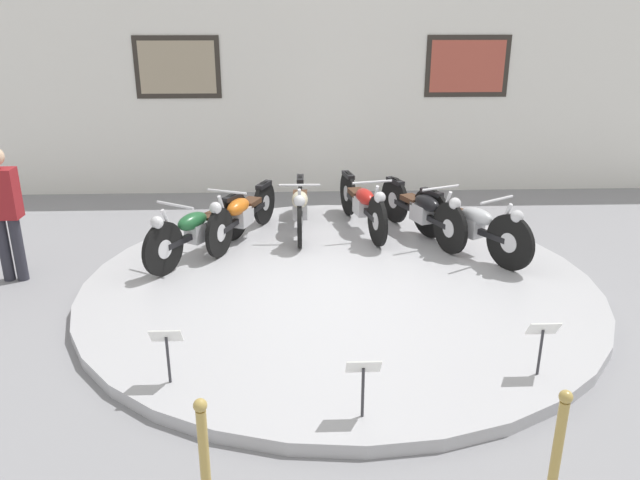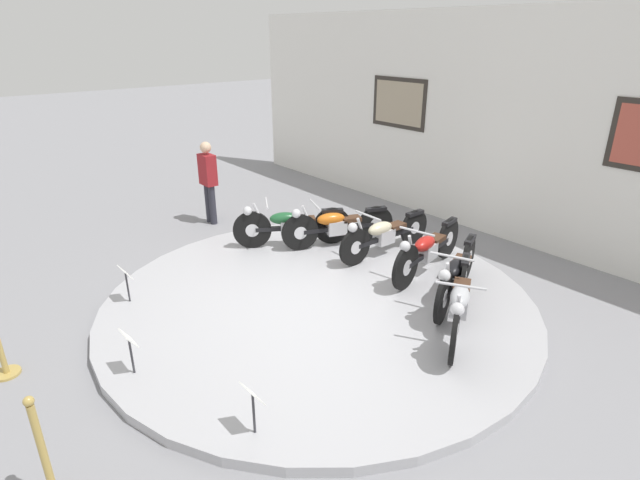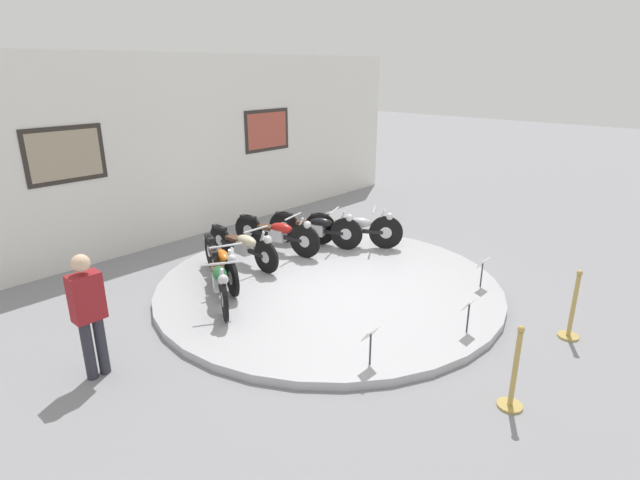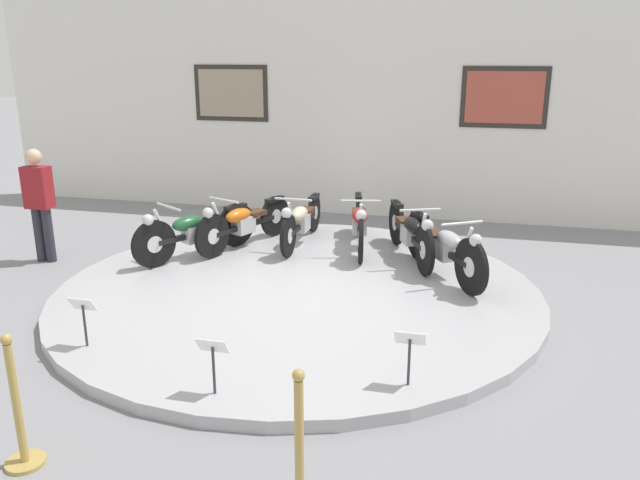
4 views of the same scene
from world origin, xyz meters
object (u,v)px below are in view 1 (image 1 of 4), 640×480
at_px(motorcycle_silver, 470,223).
at_px(info_placard_front_left, 167,343).
at_px(motorcycle_green, 198,228).
at_px(motorcycle_black, 422,209).
at_px(info_placard_front_centre, 363,375).
at_px(info_placard_front_right, 542,336).
at_px(motorcycle_red, 363,203).
at_px(visitor_standing, 4,208).
at_px(motorcycle_orange, 242,213).
at_px(motorcycle_cream, 300,205).

xyz_separation_m(motorcycle_silver, info_placard_front_left, (-3.24, -2.81, -0.03)).
height_order(motorcycle_green, motorcycle_black, motorcycle_black).
distance_m(info_placard_front_centre, info_placard_front_right, 1.64).
bearing_deg(info_placard_front_right, info_placard_front_centre, -161.33).
distance_m(motorcycle_red, motorcycle_silver, 1.57).
bearing_deg(info_placard_front_left, visitor_standing, 132.89).
distance_m(motorcycle_silver, info_placard_front_left, 4.29).
bearing_deg(motorcycle_black, info_placard_front_centre, -107.04).
bearing_deg(info_placard_front_centre, motorcycle_black, 72.96).
xyz_separation_m(motorcycle_green, visitor_standing, (-2.14, -0.35, 0.39)).
distance_m(info_placard_front_right, visitor_standing, 5.93).
bearing_deg(visitor_standing, info_placard_front_right, -24.55).
bearing_deg(info_placard_front_right, info_placard_front_left, 180.00).
bearing_deg(info_placard_front_right, motorcycle_red, 106.50).
bearing_deg(motorcycle_silver, motorcycle_red, 143.05).
bearing_deg(info_placard_front_right, motorcycle_black, 95.76).
distance_m(motorcycle_red, visitor_standing, 4.48).
height_order(motorcycle_silver, info_placard_front_left, motorcycle_silver).
relative_size(motorcycle_green, motorcycle_black, 0.92).
bearing_deg(motorcycle_green, motorcycle_silver, 0.04).
relative_size(motorcycle_orange, info_placard_front_centre, 3.62).
height_order(motorcycle_cream, info_placard_front_centre, motorcycle_cream).
height_order(motorcycle_green, motorcycle_orange, motorcycle_green).
height_order(motorcycle_silver, visitor_standing, visitor_standing).
height_order(motorcycle_orange, visitor_standing, visitor_standing).
height_order(motorcycle_green, motorcycle_red, motorcycle_red).
bearing_deg(motorcycle_green, info_placard_front_left, -87.06).
height_order(info_placard_front_centre, visitor_standing, visitor_standing).
distance_m(motorcycle_green, info_placard_front_centre, 3.74).
distance_m(motorcycle_red, info_placard_front_left, 4.25).
xyz_separation_m(info_placard_front_left, info_placard_front_right, (3.10, 0.00, 0.00)).
xyz_separation_m(motorcycle_silver, info_placard_front_centre, (-1.69, -3.33, -0.03)).
bearing_deg(info_placard_front_centre, visitor_standing, 142.12).
bearing_deg(visitor_standing, motorcycle_green, 9.19).
xyz_separation_m(motorcycle_red, info_placard_front_left, (-1.99, -3.75, -0.03)).
bearing_deg(motorcycle_red, motorcycle_black, -23.96).
xyz_separation_m(motorcycle_green, info_placard_front_right, (3.24, -2.81, -0.02)).
relative_size(motorcycle_orange, motorcycle_black, 0.98).
relative_size(motorcycle_green, motorcycle_red, 0.87).
bearing_deg(motorcycle_cream, motorcycle_orange, -156.40).
height_order(motorcycle_black, visitor_standing, visitor_standing).
xyz_separation_m(info_placard_front_left, info_placard_front_centre, (1.55, -0.52, 0.00)).
bearing_deg(motorcycle_green, motorcycle_red, 23.91).
bearing_deg(motorcycle_black, motorcycle_silver, -51.04).
distance_m(motorcycle_orange, visitor_standing, 2.82).
distance_m(motorcycle_black, info_placard_front_left, 4.39).
bearing_deg(info_placard_front_centre, motorcycle_orange, 107.06).
xyz_separation_m(motorcycle_red, info_placard_front_centre, (-0.44, -4.28, -0.03)).
relative_size(motorcycle_cream, motorcycle_black, 1.04).
height_order(motorcycle_cream, info_placard_front_right, motorcycle_cream).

